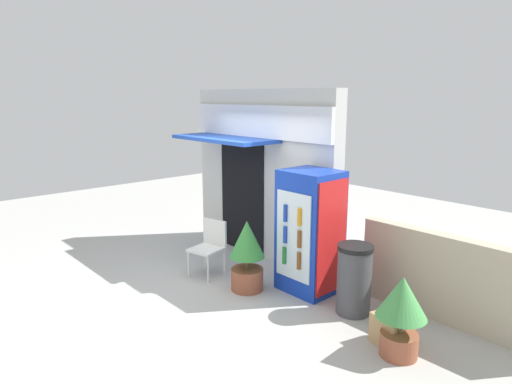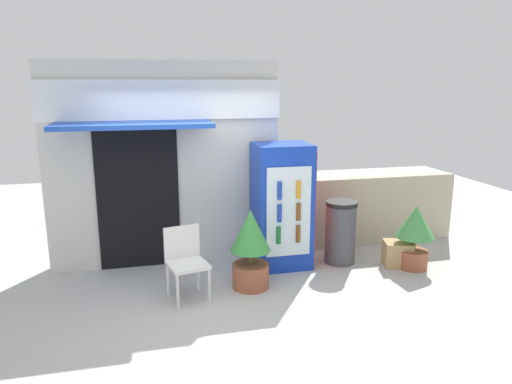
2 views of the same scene
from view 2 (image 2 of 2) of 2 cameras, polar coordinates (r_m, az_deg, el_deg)
name	(u,v)px [view 2 (image 2 of 2)]	position (r m, az deg, el deg)	size (l,w,h in m)	color
ground	(207,306)	(5.79, -5.86, -13.50)	(16.00, 16.00, 0.00)	#B2B2AD
storefront_building	(163,161)	(6.83, -11.11, 3.65)	(3.26, 1.07, 2.88)	silver
drink_cooler	(282,206)	(6.71, 3.15, -1.66)	(0.79, 0.74, 1.76)	#1438B2
plastic_chair	(185,257)	(5.90, -8.50, -7.77)	(0.54, 0.54, 0.87)	silver
potted_plant_near_shop	(251,246)	(6.04, -0.66, -6.49)	(0.51, 0.51, 1.04)	#995138
potted_plant_curbside	(415,231)	(7.03, 18.59, -4.47)	(0.54, 0.54, 0.91)	#995138
trash_bin	(340,232)	(7.01, 10.12, -4.75)	(0.46, 0.46, 0.92)	#47474C
stone_boundary_wall	(380,210)	(7.99, 14.73, -2.08)	(2.51, 0.20, 1.11)	#B7AD93
cardboard_box	(398,254)	(7.17, 16.66, -7.12)	(0.38, 0.34, 0.36)	tan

